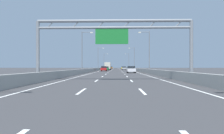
# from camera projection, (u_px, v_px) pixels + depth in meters

# --- Properties ---
(ground_plane) EXTENTS (260.00, 260.00, 0.00)m
(ground_plane) POSITION_uv_depth(u_px,v_px,m) (116.00, 70.00, 99.76)
(ground_plane) COLOR #38383A
(lane_dash_left_1) EXTENTS (0.16, 3.00, 0.01)m
(lane_dash_left_1) POSITION_uv_depth(u_px,v_px,m) (82.00, 91.00, 12.33)
(lane_dash_left_1) COLOR white
(lane_dash_left_1) RESTS_ON ground_plane
(lane_dash_left_2) EXTENTS (0.16, 3.00, 0.01)m
(lane_dash_left_2) POSITION_uv_depth(u_px,v_px,m) (96.00, 81.00, 21.33)
(lane_dash_left_2) COLOR white
(lane_dash_left_2) RESTS_ON ground_plane
(lane_dash_left_3) EXTENTS (0.16, 3.00, 0.01)m
(lane_dash_left_3) POSITION_uv_depth(u_px,v_px,m) (103.00, 77.00, 30.32)
(lane_dash_left_3) COLOR white
(lane_dash_left_3) RESTS_ON ground_plane
(lane_dash_left_4) EXTENTS (0.16, 3.00, 0.01)m
(lane_dash_left_4) POSITION_uv_depth(u_px,v_px,m) (106.00, 74.00, 39.32)
(lane_dash_left_4) COLOR white
(lane_dash_left_4) RESTS_ON ground_plane
(lane_dash_left_5) EXTENTS (0.16, 3.00, 0.01)m
(lane_dash_left_5) POSITION_uv_depth(u_px,v_px,m) (108.00, 73.00, 48.32)
(lane_dash_left_5) COLOR white
(lane_dash_left_5) RESTS_ON ground_plane
(lane_dash_left_6) EXTENTS (0.16, 3.00, 0.01)m
(lane_dash_left_6) POSITION_uv_depth(u_px,v_px,m) (109.00, 72.00, 57.32)
(lane_dash_left_6) COLOR white
(lane_dash_left_6) RESTS_ON ground_plane
(lane_dash_left_7) EXTENTS (0.16, 3.00, 0.01)m
(lane_dash_left_7) POSITION_uv_depth(u_px,v_px,m) (110.00, 71.00, 66.31)
(lane_dash_left_7) COLOR white
(lane_dash_left_7) RESTS_ON ground_plane
(lane_dash_left_8) EXTENTS (0.16, 3.00, 0.01)m
(lane_dash_left_8) POSITION_uv_depth(u_px,v_px,m) (111.00, 71.00, 75.31)
(lane_dash_left_8) COLOR white
(lane_dash_left_8) RESTS_ON ground_plane
(lane_dash_left_9) EXTENTS (0.16, 3.00, 0.01)m
(lane_dash_left_9) POSITION_uv_depth(u_px,v_px,m) (112.00, 70.00, 84.31)
(lane_dash_left_9) COLOR white
(lane_dash_left_9) RESTS_ON ground_plane
(lane_dash_left_10) EXTENTS (0.16, 3.00, 0.01)m
(lane_dash_left_10) POSITION_uv_depth(u_px,v_px,m) (112.00, 70.00, 93.30)
(lane_dash_left_10) COLOR white
(lane_dash_left_10) RESTS_ON ground_plane
(lane_dash_left_11) EXTENTS (0.16, 3.00, 0.01)m
(lane_dash_left_11) POSITION_uv_depth(u_px,v_px,m) (113.00, 69.00, 102.30)
(lane_dash_left_11) COLOR white
(lane_dash_left_11) RESTS_ON ground_plane
(lane_dash_left_12) EXTENTS (0.16, 3.00, 0.01)m
(lane_dash_left_12) POSITION_uv_depth(u_px,v_px,m) (113.00, 69.00, 111.30)
(lane_dash_left_12) COLOR white
(lane_dash_left_12) RESTS_ON ground_plane
(lane_dash_left_13) EXTENTS (0.16, 3.00, 0.01)m
(lane_dash_left_13) POSITION_uv_depth(u_px,v_px,m) (113.00, 69.00, 120.30)
(lane_dash_left_13) COLOR white
(lane_dash_left_13) RESTS_ON ground_plane
(lane_dash_left_14) EXTENTS (0.16, 3.00, 0.01)m
(lane_dash_left_14) POSITION_uv_depth(u_px,v_px,m) (113.00, 69.00, 129.29)
(lane_dash_left_14) COLOR white
(lane_dash_left_14) RESTS_ON ground_plane
(lane_dash_left_15) EXTENTS (0.16, 3.00, 0.01)m
(lane_dash_left_15) POSITION_uv_depth(u_px,v_px,m) (114.00, 69.00, 138.29)
(lane_dash_left_15) COLOR white
(lane_dash_left_15) RESTS_ON ground_plane
(lane_dash_left_16) EXTENTS (0.16, 3.00, 0.01)m
(lane_dash_left_16) POSITION_uv_depth(u_px,v_px,m) (114.00, 69.00, 147.29)
(lane_dash_left_16) COLOR white
(lane_dash_left_16) RESTS_ON ground_plane
(lane_dash_left_17) EXTENTS (0.16, 3.00, 0.01)m
(lane_dash_left_17) POSITION_uv_depth(u_px,v_px,m) (114.00, 68.00, 156.29)
(lane_dash_left_17) COLOR white
(lane_dash_left_17) RESTS_ON ground_plane
(lane_dash_right_1) EXTENTS (0.16, 3.00, 0.01)m
(lane_dash_right_1) POSITION_uv_depth(u_px,v_px,m) (142.00, 91.00, 12.24)
(lane_dash_right_1) COLOR white
(lane_dash_right_1) RESTS_ON ground_plane
(lane_dash_right_2) EXTENTS (0.16, 3.00, 0.01)m
(lane_dash_right_2) POSITION_uv_depth(u_px,v_px,m) (131.00, 81.00, 21.24)
(lane_dash_right_2) COLOR white
(lane_dash_right_2) RESTS_ON ground_plane
(lane_dash_right_3) EXTENTS (0.16, 3.00, 0.01)m
(lane_dash_right_3) POSITION_uv_depth(u_px,v_px,m) (127.00, 77.00, 30.24)
(lane_dash_right_3) COLOR white
(lane_dash_right_3) RESTS_ON ground_plane
(lane_dash_right_4) EXTENTS (0.16, 3.00, 0.01)m
(lane_dash_right_4) POSITION_uv_depth(u_px,v_px,m) (125.00, 74.00, 39.24)
(lane_dash_right_4) COLOR white
(lane_dash_right_4) RESTS_ON ground_plane
(lane_dash_right_5) EXTENTS (0.16, 3.00, 0.01)m
(lane_dash_right_5) POSITION_uv_depth(u_px,v_px,m) (123.00, 73.00, 48.23)
(lane_dash_right_5) COLOR white
(lane_dash_right_5) RESTS_ON ground_plane
(lane_dash_right_6) EXTENTS (0.16, 3.00, 0.01)m
(lane_dash_right_6) POSITION_uv_depth(u_px,v_px,m) (122.00, 72.00, 57.23)
(lane_dash_right_6) COLOR white
(lane_dash_right_6) RESTS_ON ground_plane
(lane_dash_right_7) EXTENTS (0.16, 3.00, 0.01)m
(lane_dash_right_7) POSITION_uv_depth(u_px,v_px,m) (122.00, 71.00, 66.23)
(lane_dash_right_7) COLOR white
(lane_dash_right_7) RESTS_ON ground_plane
(lane_dash_right_8) EXTENTS (0.16, 3.00, 0.01)m
(lane_dash_right_8) POSITION_uv_depth(u_px,v_px,m) (121.00, 71.00, 75.23)
(lane_dash_right_8) COLOR white
(lane_dash_right_8) RESTS_ON ground_plane
(lane_dash_right_9) EXTENTS (0.16, 3.00, 0.01)m
(lane_dash_right_9) POSITION_uv_depth(u_px,v_px,m) (121.00, 70.00, 84.22)
(lane_dash_right_9) COLOR white
(lane_dash_right_9) RESTS_ON ground_plane
(lane_dash_right_10) EXTENTS (0.16, 3.00, 0.01)m
(lane_dash_right_10) POSITION_uv_depth(u_px,v_px,m) (120.00, 70.00, 93.22)
(lane_dash_right_10) COLOR white
(lane_dash_right_10) RESTS_ON ground_plane
(lane_dash_right_11) EXTENTS (0.16, 3.00, 0.01)m
(lane_dash_right_11) POSITION_uv_depth(u_px,v_px,m) (120.00, 69.00, 102.22)
(lane_dash_right_11) COLOR white
(lane_dash_right_11) RESTS_ON ground_plane
(lane_dash_right_12) EXTENTS (0.16, 3.00, 0.01)m
(lane_dash_right_12) POSITION_uv_depth(u_px,v_px,m) (120.00, 69.00, 111.22)
(lane_dash_right_12) COLOR white
(lane_dash_right_12) RESTS_ON ground_plane
(lane_dash_right_13) EXTENTS (0.16, 3.00, 0.01)m
(lane_dash_right_13) POSITION_uv_depth(u_px,v_px,m) (119.00, 69.00, 120.21)
(lane_dash_right_13) COLOR white
(lane_dash_right_13) RESTS_ON ground_plane
(lane_dash_right_14) EXTENTS (0.16, 3.00, 0.01)m
(lane_dash_right_14) POSITION_uv_depth(u_px,v_px,m) (119.00, 69.00, 129.21)
(lane_dash_right_14) COLOR white
(lane_dash_right_14) RESTS_ON ground_plane
(lane_dash_right_15) EXTENTS (0.16, 3.00, 0.01)m
(lane_dash_right_15) POSITION_uv_depth(u_px,v_px,m) (119.00, 69.00, 138.21)
(lane_dash_right_15) COLOR white
(lane_dash_right_15) RESTS_ON ground_plane
(lane_dash_right_16) EXTENTS (0.16, 3.00, 0.01)m
(lane_dash_right_16) POSITION_uv_depth(u_px,v_px,m) (119.00, 69.00, 147.21)
(lane_dash_right_16) COLOR white
(lane_dash_right_16) RESTS_ON ground_plane
(lane_dash_right_17) EXTENTS (0.16, 3.00, 0.01)m
(lane_dash_right_17) POSITION_uv_depth(u_px,v_px,m) (119.00, 68.00, 156.20)
(lane_dash_right_17) COLOR white
(lane_dash_right_17) RESTS_ON ground_plane
(edge_line_left) EXTENTS (0.16, 176.00, 0.01)m
(edge_line_left) POSITION_uv_depth(u_px,v_px,m) (104.00, 70.00, 87.89)
(edge_line_left) COLOR white
(edge_line_left) RESTS_ON ground_plane
(edge_line_right) EXTENTS (0.16, 176.00, 0.01)m
(edge_line_right) POSITION_uv_depth(u_px,v_px,m) (129.00, 70.00, 87.64)
(edge_line_right) COLOR white
(edge_line_right) RESTS_ON ground_plane
(barrier_left) EXTENTS (0.45, 220.00, 0.95)m
(barrier_left) POSITION_uv_depth(u_px,v_px,m) (103.00, 68.00, 109.92)
(barrier_left) COLOR #9E9E99
(barrier_left) RESTS_ON ground_plane
(barrier_right) EXTENTS (0.45, 220.00, 0.95)m
(barrier_right) POSITION_uv_depth(u_px,v_px,m) (129.00, 68.00, 109.59)
(barrier_right) COLOR #9E9E99
(barrier_right) RESTS_ON ground_plane
(sign_gantry) EXTENTS (16.27, 0.36, 6.36)m
(sign_gantry) POSITION_uv_depth(u_px,v_px,m) (114.00, 34.00, 21.40)
(sign_gantry) COLOR gray
(sign_gantry) RESTS_ON ground_plane
(streetlamp_left_mid) EXTENTS (2.58, 0.28, 9.50)m
(streetlamp_left_mid) POSITION_uv_depth(u_px,v_px,m) (83.00, 49.00, 47.47)
(streetlamp_left_mid) COLOR slate
(streetlamp_left_mid) RESTS_ON ground_plane
(streetlamp_right_mid) EXTENTS (2.58, 0.28, 9.50)m
(streetlamp_right_mid) POSITION_uv_depth(u_px,v_px,m) (148.00, 49.00, 47.12)
(streetlamp_right_mid) COLOR slate
(streetlamp_right_mid) RESTS_ON ground_plane
(streetlamp_left_far) EXTENTS (2.58, 0.28, 9.50)m
(streetlamp_left_far) POSITION_uv_depth(u_px,v_px,m) (99.00, 57.00, 87.90)
(streetlamp_left_far) COLOR slate
(streetlamp_left_far) RESTS_ON ground_plane
(streetlamp_right_far) EXTENTS (2.58, 0.28, 9.50)m
(streetlamp_right_far) POSITION_uv_depth(u_px,v_px,m) (134.00, 57.00, 87.55)
(streetlamp_right_far) COLOR slate
(streetlamp_right_far) RESTS_ON ground_plane
(streetlamp_left_distant) EXTENTS (2.58, 0.28, 9.50)m
(streetlamp_left_distant) POSITION_uv_depth(u_px,v_px,m) (104.00, 60.00, 128.34)
(streetlamp_left_distant) COLOR slate
(streetlamp_left_distant) RESTS_ON ground_plane
(streetlamp_right_distant) EXTENTS (2.58, 0.28, 9.50)m
(streetlamp_right_distant) POSITION_uv_depth(u_px,v_px,m) (128.00, 60.00, 127.98)
(streetlamp_right_distant) COLOR slate
(streetlamp_right_distant) RESTS_ON ground_plane
(orange_car) EXTENTS (1.89, 4.61, 1.45)m
(orange_car) POSITION_uv_depth(u_px,v_px,m) (111.00, 68.00, 133.85)
(orange_car) COLOR orange
(orange_car) RESTS_ON ground_plane
(silver_car) EXTENTS (1.79, 4.29, 1.46)m
(silver_car) POSITION_uv_depth(u_px,v_px,m) (124.00, 68.00, 92.08)
(silver_car) COLOR #A8ADB2
(silver_car) RESTS_ON ground_plane
(red_car) EXTENTS (1.78, 4.51, 1.56)m
(red_car) POSITION_uv_depth(u_px,v_px,m) (104.00, 69.00, 65.24)
(red_car) COLOR red
(red_car) RESTS_ON ground_plane
(white_car) EXTENTS (1.89, 4.29, 1.56)m
(white_car) POSITION_uv_depth(u_px,v_px,m) (131.00, 69.00, 47.73)
(white_car) COLOR silver
(white_car) RESTS_ON ground_plane
(yellow_car) EXTENTS (1.73, 4.32, 1.45)m
(yellow_car) POSITION_uv_depth(u_px,v_px,m) (123.00, 68.00, 103.41)
(yellow_car) COLOR yellow
(yellow_car) RESTS_ON ground_plane
(green_car) EXTENTS (1.77, 4.34, 1.50)m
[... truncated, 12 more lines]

